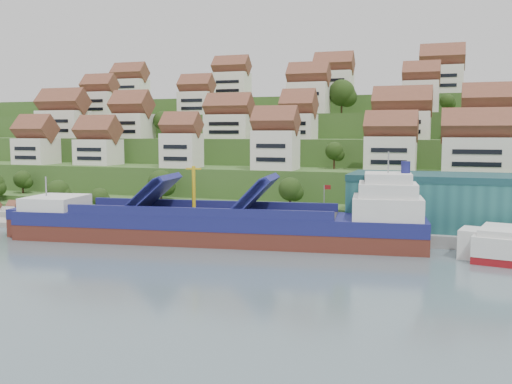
% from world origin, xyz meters
% --- Properties ---
extents(ground, '(300.00, 300.00, 0.00)m').
position_xyz_m(ground, '(0.00, 0.00, 0.00)').
color(ground, slate).
rests_on(ground, ground).
extents(quay, '(180.00, 14.00, 2.20)m').
position_xyz_m(quay, '(20.00, 15.00, 1.10)').
color(quay, gray).
rests_on(quay, ground).
extents(pebble_beach, '(45.00, 20.00, 1.00)m').
position_xyz_m(pebble_beach, '(-58.00, 12.00, 0.50)').
color(pebble_beach, gray).
rests_on(pebble_beach, ground).
extents(hillside, '(260.00, 128.00, 31.00)m').
position_xyz_m(hillside, '(0.00, 103.55, 10.66)').
color(hillside, '#2D4C1E').
rests_on(hillside, ground).
extents(hillside_village, '(154.28, 64.40, 28.48)m').
position_xyz_m(hillside_village, '(1.44, 60.24, 24.08)').
color(hillside_village, silver).
rests_on(hillside_village, ground).
extents(hillside_trees, '(143.92, 62.05, 31.97)m').
position_xyz_m(hillside_trees, '(-9.66, 46.91, 17.89)').
color(hillside_trees, '#263F15').
rests_on(hillside_trees, ground).
extents(flagpole, '(1.28, 0.16, 8.00)m').
position_xyz_m(flagpole, '(18.11, 10.00, 6.88)').
color(flagpole, gray).
rests_on(flagpole, quay).
extents(cargo_ship, '(74.92, 20.85, 16.38)m').
position_xyz_m(cargo_ship, '(1.80, 1.65, 3.16)').
color(cargo_ship, '#55231A').
rests_on(cargo_ship, ground).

